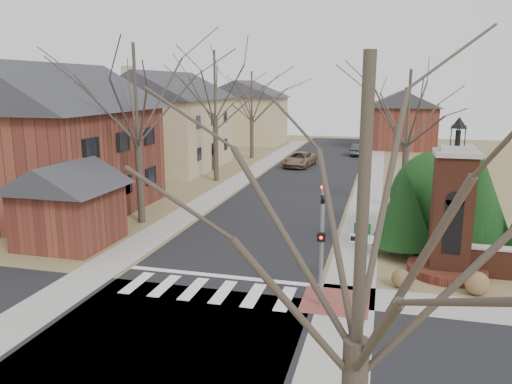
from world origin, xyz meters
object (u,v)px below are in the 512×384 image
(brick_gate_monument, at_px, (451,223))
(pickup_truck, at_px, (300,159))
(traffic_signal_pole, at_px, (322,236))
(sign_post, at_px, (361,244))
(distant_car, at_px, (358,150))

(brick_gate_monument, bearing_deg, pickup_truck, 112.45)
(traffic_signal_pole, xyz_separation_m, sign_post, (1.29, 1.41, -0.64))
(sign_post, height_order, distant_car, sign_post)
(traffic_signal_pole, bearing_deg, pickup_truck, 101.10)
(sign_post, xyz_separation_m, pickup_truck, (-7.19, 28.66, -1.26))
(pickup_truck, relative_size, distant_car, 1.29)
(traffic_signal_pole, distance_m, sign_post, 2.02)
(sign_post, bearing_deg, pickup_truck, 104.09)
(sign_post, bearing_deg, distant_car, 93.32)
(brick_gate_monument, distance_m, distant_car, 35.29)
(pickup_truck, height_order, distant_car, pickup_truck)
(brick_gate_monument, xyz_separation_m, distant_car, (-5.60, 34.81, -1.53))
(sign_post, relative_size, pickup_truck, 0.55)
(traffic_signal_pole, bearing_deg, sign_post, 47.57)
(brick_gate_monument, height_order, pickup_truck, brick_gate_monument)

